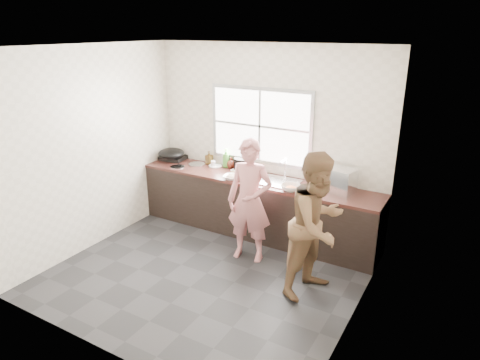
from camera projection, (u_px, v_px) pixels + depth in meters
The scene contains 30 objects.
floor at pixel (207, 273), 5.32m from camera, with size 3.60×3.20×0.01m, color #27272A.
ceiling at pixel (200, 46), 4.41m from camera, with size 3.60×3.20×0.01m, color silver.
wall_back at pixel (267, 140), 6.17m from camera, with size 3.60×0.01×2.70m, color beige.
wall_left at pixel (93, 149), 5.71m from camera, with size 0.01×3.20×2.70m, color beige.
wall_right at pixel (362, 201), 4.01m from camera, with size 0.01×3.20×2.70m, color beige.
wall_front at pixel (94, 223), 3.56m from camera, with size 3.60×0.01×2.70m, color silver.
cabinet at pixel (256, 207), 6.23m from camera, with size 3.60×0.62×0.82m, color black.
countertop at pixel (256, 180), 6.09m from camera, with size 3.60×0.64×0.04m, color #3A1D18.
sink at pixel (279, 182), 5.91m from camera, with size 0.55×0.45×0.02m, color silver.
faucet at pixel (285, 168), 6.03m from camera, with size 0.02×0.02×0.30m, color silver.
window_frame at pixel (261, 126), 6.14m from camera, with size 1.60×0.05×1.10m, color #9EA0A5.
window_glazing at pixel (260, 126), 6.12m from camera, with size 1.50×0.01×1.00m, color white.
woman at pixel (250, 205), 5.44m from camera, with size 0.55×0.36×1.51m, color #D88183.
person_side at pixel (317, 225), 4.71m from camera, with size 0.81×0.63×1.67m, color brown.
cutting_board at pixel (243, 176), 6.13m from camera, with size 0.41×0.41×0.04m, color #332614.
cleaver at pixel (237, 170), 6.28m from camera, with size 0.17×0.09×0.01m, color #B5B7BC.
bowl_mince at pixel (231, 177), 6.04m from camera, with size 0.23×0.23×0.06m, color white.
bowl_crabs at pixel (291, 188), 5.61m from camera, with size 0.21×0.21×0.07m, color silver.
bowl_held at pixel (293, 189), 5.60m from camera, with size 0.18×0.18×0.06m, color silver.
black_pot at pixel (242, 164), 6.41m from camera, with size 0.26×0.26×0.19m, color black.
plate_food at pixel (215, 166), 6.59m from camera, with size 0.20×0.20×0.02m, color silver.
bottle_green at pixel (226, 158), 6.52m from camera, with size 0.11×0.11×0.29m, color #438F2E.
bottle_brown_tall at pixel (209, 158), 6.69m from camera, with size 0.08×0.09×0.19m, color #483312.
bottle_brown_short at pixel (231, 163), 6.51m from camera, with size 0.12×0.12×0.15m, color #511F14.
glass_jar at pixel (213, 164), 6.55m from camera, with size 0.07×0.07×0.10m, color silver.
burner at pixel (174, 157), 6.95m from camera, with size 0.38×0.38×0.06m, color black.
wok at pixel (171, 153), 6.78m from camera, with size 0.41×0.41×0.16m, color black.
dish_rack at pixel (338, 180), 5.55m from camera, with size 0.43×0.30×0.32m, color silver.
pot_lid_left at pixel (178, 167), 6.56m from camera, with size 0.22×0.22×0.01m, color #B2B6B9.
pot_lid_right at pixel (197, 164), 6.68m from camera, with size 0.25×0.25×0.01m, color silver.
Camera 1 is at (2.66, -3.79, 2.89)m, focal length 32.00 mm.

